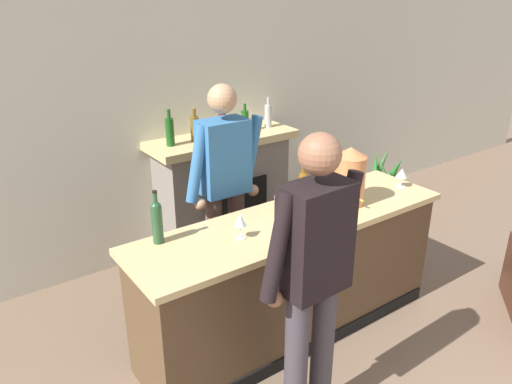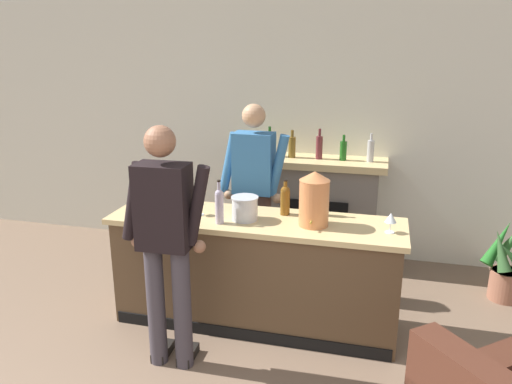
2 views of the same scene
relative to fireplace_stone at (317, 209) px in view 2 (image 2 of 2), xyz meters
name	(u,v)px [view 2 (image 2 of 2)]	position (x,y,z in m)	size (l,w,h in m)	color
wall_back_panel	(283,129)	(-0.43, 0.26, 0.80)	(12.00, 0.07, 2.75)	silver
bar_counter	(255,272)	(-0.31, -1.42, -0.11)	(2.36, 0.64, 0.93)	brown
fireplace_stone	(317,209)	(0.00, 0.00, 0.00)	(1.40, 0.52, 1.44)	slate
potted_plant_corner	(508,264)	(1.81, -0.45, -0.24)	(0.46, 0.46, 0.77)	#985F47
person_customer	(166,239)	(-0.77, -2.12, 0.40)	(0.66, 0.31, 1.77)	#3C363D
person_bartender	(254,190)	(-0.48, -0.81, 0.40)	(0.66, 0.31, 1.77)	brown
copper_dispenser	(314,199)	(0.16, -1.45, 0.57)	(0.23, 0.27, 0.43)	#CE7A46
ice_bucket_steel	(245,208)	(-0.39, -1.46, 0.45)	(0.22, 0.22, 0.19)	silver
wine_bottle_chardonnay_pale	(219,205)	(-0.55, -1.59, 0.50)	(0.07, 0.07, 0.35)	#B2A7C0
wine_bottle_burgundy_dark	(317,199)	(0.14, -1.21, 0.49)	(0.07, 0.07, 0.31)	#1F3723
wine_bottle_cabernet_heavy	(162,185)	(-1.21, -1.20, 0.50)	(0.07, 0.07, 0.34)	#254D2B
wine_bottle_port_short	(285,199)	(-0.10, -1.26, 0.49)	(0.08, 0.08, 0.29)	brown
wine_glass_near_bucket	(391,218)	(0.73, -1.47, 0.46)	(0.09, 0.09, 0.15)	silver
wine_glass_front_left	(200,201)	(-0.77, -1.45, 0.47)	(0.07, 0.07, 0.16)	silver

